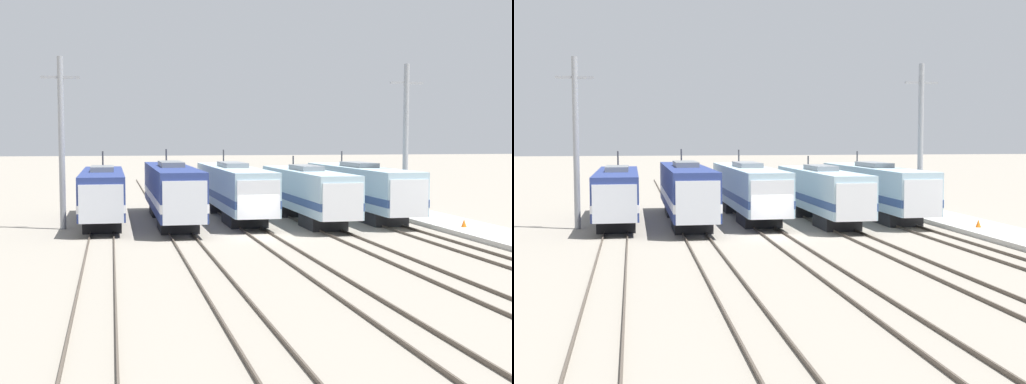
{
  "view_description": "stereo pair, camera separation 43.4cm",
  "coord_description": "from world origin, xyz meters",
  "views": [
    {
      "loc": [
        -8.97,
        -42.06,
        6.04
      ],
      "look_at": [
        0.39,
        3.96,
        2.45
      ],
      "focal_mm": 50.0,
      "sensor_mm": 36.0,
      "label": 1
    },
    {
      "loc": [
        -8.54,
        -42.14,
        6.04
      ],
      "look_at": [
        0.39,
        3.96,
        2.45
      ],
      "focal_mm": 50.0,
      "sensor_mm": 36.0,
      "label": 2
    }
  ],
  "objects": [
    {
      "name": "traffic_cone",
      "position": [
        13.22,
        -0.13,
        0.55
      ],
      "size": [
        0.36,
        0.36,
        0.51
      ],
      "color": "orange",
      "rests_on": "platform"
    },
    {
      "name": "locomotive_far_right",
      "position": [
        9.6,
        9.23,
        2.15
      ],
      "size": [
        2.87,
        18.99,
        4.94
      ],
      "color": "#232326",
      "rests_on": "ground_plane"
    },
    {
      "name": "catenary_tower_left",
      "position": [
        -12.15,
        6.28,
        5.81
      ],
      "size": [
        2.47,
        0.39,
        11.32
      ],
      "color": "gray",
      "rests_on": "ground_plane"
    },
    {
      "name": "rail_pair_far_left",
      "position": [
        -9.6,
        0.0,
        0.07
      ],
      "size": [
        1.5,
        120.0,
        0.15
      ],
      "color": "#4C4238",
      "rests_on": "ground_plane"
    },
    {
      "name": "locomotive_center_right",
      "position": [
        4.8,
        7.01,
        2.09
      ],
      "size": [
        2.85,
        16.92,
        4.65
      ],
      "color": "#232326",
      "rests_on": "ground_plane"
    },
    {
      "name": "locomotive_center",
      "position": [
        0.0,
        10.45,
        2.16
      ],
      "size": [
        3.02,
        19.7,
        5.07
      ],
      "color": "#232326",
      "rests_on": "ground_plane"
    },
    {
      "name": "locomotive_center_left",
      "position": [
        -4.8,
        8.48,
        2.23
      ],
      "size": [
        2.88,
        19.63,
        5.16
      ],
      "color": "black",
      "rests_on": "ground_plane"
    },
    {
      "name": "platform",
      "position": [
        13.78,
        0.0,
        0.15
      ],
      "size": [
        4.0,
        120.0,
        0.3
      ],
      "color": "#B7B5AD",
      "rests_on": "ground_plane"
    },
    {
      "name": "catenary_tower_right",
      "position": [
        11.89,
        6.28,
        5.81
      ],
      "size": [
        2.47,
        0.39,
        11.32
      ],
      "color": "gray",
      "rests_on": "ground_plane"
    },
    {
      "name": "locomotive_far_left",
      "position": [
        -9.6,
        8.92,
        2.08
      ],
      "size": [
        2.91,
        17.0,
        5.03
      ],
      "color": "black",
      "rests_on": "ground_plane"
    },
    {
      "name": "ground_plane",
      "position": [
        0.0,
        0.0,
        0.0
      ],
      "size": [
        400.0,
        400.0,
        0.0
      ],
      "primitive_type": "plane",
      "color": "gray"
    },
    {
      "name": "rail_pair_center_right",
      "position": [
        4.8,
        0.0,
        0.07
      ],
      "size": [
        1.51,
        120.0,
        0.15
      ],
      "color": "#4C4238",
      "rests_on": "ground_plane"
    },
    {
      "name": "rail_pair_far_right",
      "position": [
        9.6,
        0.0,
        0.07
      ],
      "size": [
        1.5,
        120.0,
        0.15
      ],
      "color": "#4C4238",
      "rests_on": "ground_plane"
    },
    {
      "name": "rail_pair_center",
      "position": [
        0.0,
        0.0,
        0.07
      ],
      "size": [
        1.51,
        120.0,
        0.15
      ],
      "color": "#4C4238",
      "rests_on": "ground_plane"
    },
    {
      "name": "rail_pair_center_left",
      "position": [
        -4.8,
        0.0,
        0.07
      ],
      "size": [
        1.51,
        120.0,
        0.15
      ],
      "color": "#4C4238",
      "rests_on": "ground_plane"
    }
  ]
}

